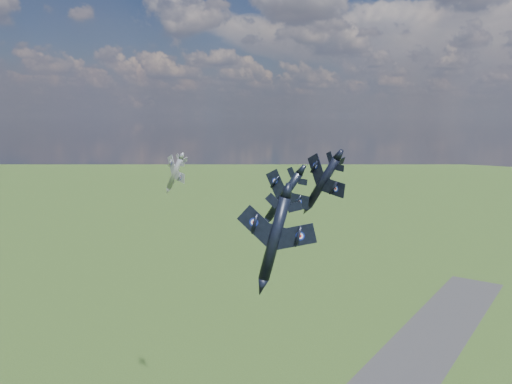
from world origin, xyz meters
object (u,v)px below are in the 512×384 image
Objects in this scene: jet_right_navy at (274,238)px; jet_left_silver at (175,173)px; jet_high_navy at (322,183)px; jet_lead_navy at (283,196)px.

jet_right_navy is 1.05× the size of jet_left_silver.
jet_right_navy is 33.86m from jet_high_navy.
jet_left_silver is at bearing 163.81° from jet_lead_navy.
jet_high_navy is (7.67, 0.55, 3.09)m from jet_lead_navy.
jet_left_silver reaches higher than jet_right_navy.
jet_left_silver is at bearing -171.77° from jet_high_navy.
jet_lead_navy reaches higher than jet_right_navy.
jet_right_navy is at bearing -20.67° from jet_left_silver.
jet_lead_navy is 1.12× the size of jet_right_navy.
jet_left_silver is (-40.94, 5.29, -1.57)m from jet_high_navy.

